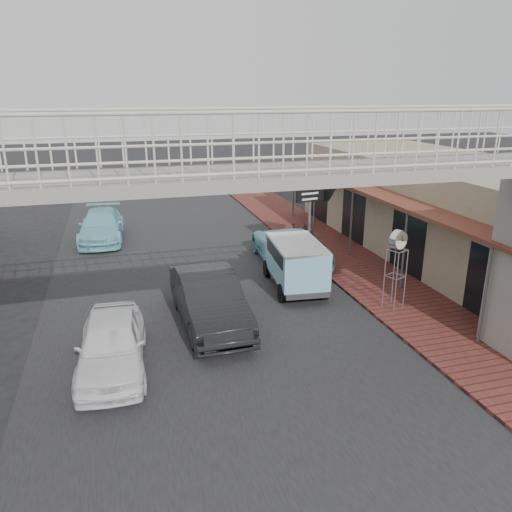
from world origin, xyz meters
TOP-DOWN VIEW (x-y plane):
  - ground at (0.00, 0.00)m, footprint 120.00×120.00m
  - road_strip at (0.00, 0.00)m, footprint 10.00×60.00m
  - sidewalk at (6.50, 3.00)m, footprint 3.00×40.00m
  - shophouse_row at (10.97, 4.00)m, footprint 7.20×18.00m
  - footbridge at (0.00, -4.00)m, footprint 16.40×2.40m
  - white_hatchback at (-2.82, -1.53)m, footprint 1.88×4.15m
  - dark_sedan at (0.00, 0.29)m, footprint 1.81×4.84m
  - angkot_curb at (4.20, 5.05)m, footprint 2.72×5.26m
  - angkot_far at (-3.17, 10.48)m, footprint 2.18×4.79m
  - angkot_van at (3.45, 2.32)m, footprint 1.93×3.69m
  - motorcycle_near at (5.30, 6.97)m, footprint 1.63×0.62m
  - motorcycle_far at (5.40, 7.19)m, footprint 1.57×0.50m
  - street_clock at (5.81, -0.31)m, footprint 0.66×0.63m
  - arrow_sign at (6.03, 5.54)m, footprint 2.05×1.34m

SIDE VIEW (x-z plane):
  - ground at x=0.00m, z-range 0.00..0.00m
  - road_strip at x=0.00m, z-range 0.00..0.01m
  - sidewalk at x=6.50m, z-range 0.00..0.10m
  - motorcycle_near at x=5.30m, z-range 0.10..0.94m
  - motorcycle_far at x=5.40m, z-range 0.10..1.03m
  - angkot_far at x=-3.17m, z-range 0.00..1.36m
  - white_hatchback at x=-2.82m, z-range 0.00..1.38m
  - angkot_curb at x=4.20m, z-range 0.00..1.42m
  - dark_sedan at x=0.00m, z-range 0.00..1.58m
  - angkot_van at x=3.45m, z-range 0.23..1.98m
  - shophouse_row at x=10.97m, z-range 0.01..4.01m
  - street_clock at x=5.81m, z-range 0.94..3.50m
  - arrow_sign at x=6.03m, z-range 1.15..4.58m
  - footbridge at x=0.00m, z-range 0.01..6.35m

